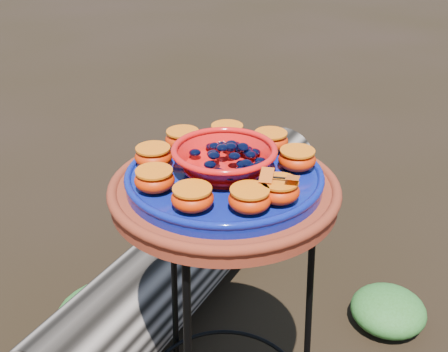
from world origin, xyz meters
TOP-DOWN VIEW (x-y plane):
  - plant_stand at (0.00, 0.00)m, footprint 0.44×0.44m
  - terracotta_saucer at (0.00, 0.00)m, footprint 0.47×0.47m
  - cobalt_plate at (0.00, 0.00)m, footprint 0.40×0.40m
  - red_bowl at (0.00, 0.00)m, footprint 0.20×0.20m
  - glass_gems at (0.00, 0.00)m, footprint 0.16×0.16m
  - orange_half_0 at (0.01, -0.15)m, footprint 0.08×0.08m
  - orange_half_1 at (0.13, -0.08)m, footprint 0.08×0.08m
  - orange_half_2 at (0.15, 0.02)m, footprint 0.08×0.08m
  - orange_half_3 at (0.10, 0.11)m, footprint 0.08×0.08m
  - orange_half_4 at (0.00, 0.15)m, footprint 0.08×0.08m
  - orange_half_5 at (-0.09, 0.12)m, footprint 0.08×0.08m
  - orange_half_6 at (-0.15, 0.03)m, footprint 0.08×0.08m
  - orange_half_7 at (-0.13, -0.07)m, footprint 0.08×0.08m
  - orange_half_8 at (-0.06, -0.14)m, footprint 0.08×0.08m
  - butterfly at (0.01, -0.15)m, footprint 0.10×0.10m
  - driftwood_log at (0.35, 0.56)m, footprint 1.60×0.99m
  - foliage_right at (0.66, -0.03)m, footprint 0.24×0.24m
  - foliage_back at (-0.07, 0.49)m, footprint 0.34×0.34m

SIDE VIEW (x-z plane):
  - foliage_right at x=0.66m, z-range 0.00..0.12m
  - foliage_back at x=-0.07m, z-range 0.00..0.17m
  - driftwood_log at x=0.35m, z-range 0.00..0.29m
  - plant_stand at x=0.00m, z-range 0.00..0.70m
  - terracotta_saucer at x=0.00m, z-range 0.70..0.74m
  - cobalt_plate at x=0.00m, z-range 0.74..0.76m
  - orange_half_0 at x=0.01m, z-range 0.76..0.81m
  - orange_half_1 at x=0.13m, z-range 0.76..0.81m
  - orange_half_2 at x=0.15m, z-range 0.76..0.81m
  - orange_half_3 at x=0.10m, z-range 0.76..0.81m
  - orange_half_4 at x=0.00m, z-range 0.76..0.81m
  - orange_half_5 at x=-0.09m, z-range 0.76..0.81m
  - orange_half_6 at x=-0.15m, z-range 0.76..0.81m
  - orange_half_7 at x=-0.13m, z-range 0.76..0.81m
  - orange_half_8 at x=-0.06m, z-range 0.76..0.81m
  - red_bowl at x=0.00m, z-range 0.76..0.82m
  - butterfly at x=0.01m, z-range 0.81..0.82m
  - glass_gems at x=0.00m, z-range 0.82..0.85m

